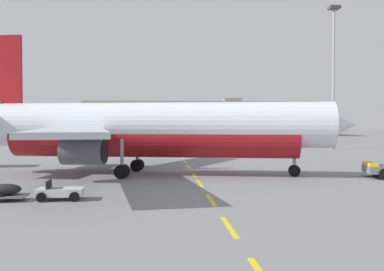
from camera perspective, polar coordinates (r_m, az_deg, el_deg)
ground at (r=62.86m, az=19.15°, el=-2.50°), size 400.00×400.00×0.00m
apron_paint_markings at (r=55.01m, az=-1.17°, el=-2.99°), size 8.00×96.52×0.01m
airliner_foreground at (r=38.41m, az=-5.88°, el=0.87°), size 34.68×33.99×12.20m
apron_light_mast_far at (r=80.14m, az=17.63°, el=9.17°), size 1.80×1.80×24.08m
terminal_satellite at (r=152.23m, az=0.99°, el=2.11°), size 74.77×28.01×12.72m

